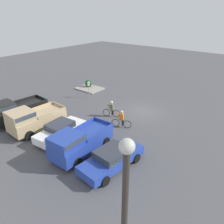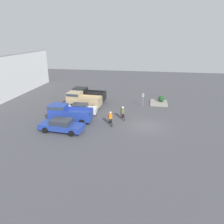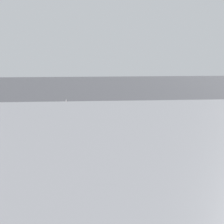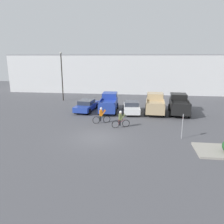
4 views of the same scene
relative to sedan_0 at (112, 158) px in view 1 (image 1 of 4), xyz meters
name	(u,v)px [view 1 (image 1 of 4)]	position (x,y,z in m)	size (l,w,h in m)	color
ground_plane	(142,111)	(3.08, -9.04, -0.71)	(80.00, 80.00, 0.00)	#4C4C51
sedan_0	(112,158)	(0.00, 0.00, 0.00)	(2.33, 4.94, 1.40)	#233D9E
pickup_truck_0	(79,141)	(2.78, 0.35, 0.39)	(2.33, 5.17, 2.13)	#233D9E
sedan_1	(61,130)	(5.60, -0.29, 0.01)	(2.29, 4.54, 1.41)	white
pickup_truck_1	(33,119)	(8.42, 0.33, 0.43)	(2.48, 4.93, 2.22)	tan
pickup_truck_2	(16,110)	(11.23, 0.33, 0.43)	(2.57, 5.11, 2.18)	black
cyclist_0	(112,109)	(4.82, -6.06, 0.15)	(1.67, 0.74, 1.68)	black
cyclist_1	(122,119)	(2.74, -4.89, 0.11)	(1.73, 0.76, 1.67)	black
fire_lane_sign	(89,88)	(10.10, -8.36, 0.57)	(0.08, 0.30, 2.11)	#9E9EA3
curb_island	(90,88)	(12.31, -10.74, -0.64)	(3.30, 2.59, 0.15)	gray
shrub	(89,83)	(12.79, -11.10, -0.09)	(0.94, 0.94, 0.94)	#1E4C23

